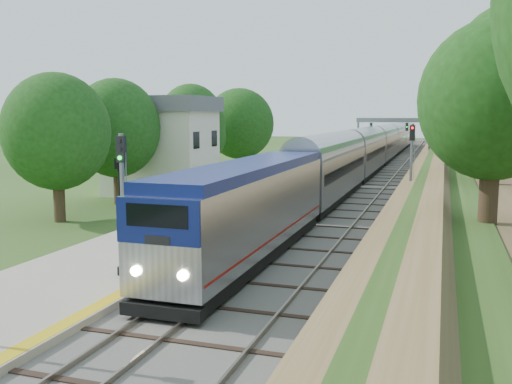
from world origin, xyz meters
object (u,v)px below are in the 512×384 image
(signal_gantry, at_px, (393,130))
(signal_platform, at_px, (123,192))
(train, at_px, (374,151))
(station_building, at_px, (161,145))
(signal_farside, at_px, (411,161))
(lamppost_far, at_px, (122,223))

(signal_gantry, bearing_deg, signal_platform, -96.25)
(signal_gantry, distance_m, train, 5.27)
(station_building, bearing_deg, signal_platform, -65.26)
(signal_gantry, distance_m, signal_platform, 49.38)
(station_building, height_order, signal_farside, station_building)
(lamppost_far, bearing_deg, signal_farside, 61.13)
(signal_farside, bearing_deg, signal_platform, -116.24)
(signal_gantry, relative_size, signal_platform, 1.53)
(signal_gantry, relative_size, train, 0.07)
(lamppost_far, distance_m, signal_platform, 1.71)
(train, distance_m, lamppost_far, 52.15)
(station_building, xyz_separation_m, lamppost_far, (10.49, -23.24, -1.69))
(lamppost_far, xyz_separation_m, signal_farside, (9.71, 17.61, 1.31))
(station_building, relative_size, signal_farside, 1.46)
(lamppost_far, bearing_deg, train, 86.14)
(station_building, height_order, train, station_building)
(station_building, relative_size, signal_gantry, 1.02)
(lamppost_far, height_order, signal_farside, signal_farside)
(station_building, height_order, lamppost_far, station_building)
(station_building, distance_m, train, 32.08)
(station_building, bearing_deg, lamppost_far, -65.71)
(train, height_order, signal_farside, signal_farside)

